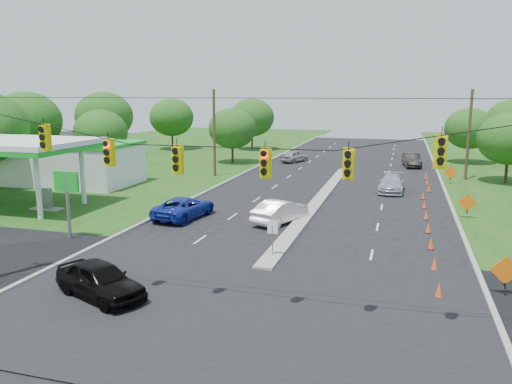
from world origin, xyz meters
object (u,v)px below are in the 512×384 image
(white_sedan, at_px, (280,211))
(blue_pickup, at_px, (184,207))
(gas_station, at_px, (63,160))
(black_sedan, at_px, (100,280))

(white_sedan, height_order, blue_pickup, white_sedan)
(gas_station, bearing_deg, black_sedan, -49.95)
(black_sedan, bearing_deg, blue_pickup, 32.81)
(white_sedan, bearing_deg, blue_pickup, 25.76)
(gas_station, xyz_separation_m, white_sedan, (22.26, -6.84, -1.79))
(black_sedan, bearing_deg, gas_station, 62.96)
(gas_station, height_order, blue_pickup, gas_station)
(gas_station, distance_m, white_sedan, 23.36)
(gas_station, distance_m, blue_pickup, 17.34)
(gas_station, height_order, white_sedan, gas_station)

